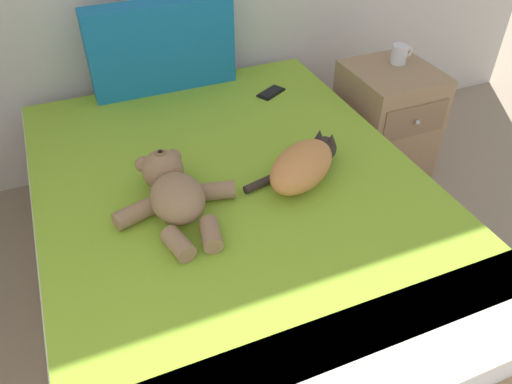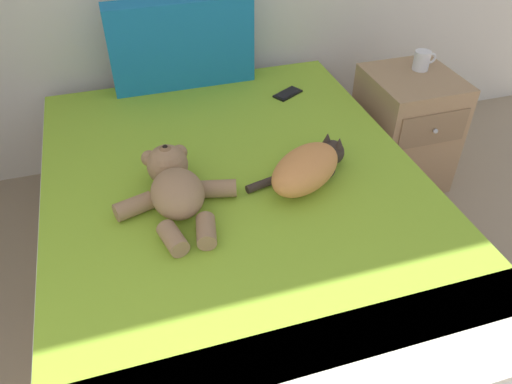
# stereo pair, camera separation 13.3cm
# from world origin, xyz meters

# --- Properties ---
(bed) EXTENTS (1.52, 1.99, 0.51)m
(bed) POSITION_xyz_m (1.36, 2.93, 0.25)
(bed) COLOR #9E7A56
(bed) RESTS_ON ground_plane
(patterned_cushion) EXTENTS (0.71, 0.14, 0.43)m
(patterned_cushion) POSITION_xyz_m (1.33, 3.82, 0.73)
(patterned_cushion) COLOR #1972AD
(patterned_cushion) RESTS_ON bed
(cat) EXTENTS (0.44, 0.35, 0.15)m
(cat) POSITION_xyz_m (1.62, 2.86, 0.58)
(cat) COLOR #D18447
(cat) RESTS_ON bed
(teddy_bear) EXTENTS (0.46, 0.51, 0.17)m
(teddy_bear) POSITION_xyz_m (1.12, 2.89, 0.59)
(teddy_bear) COLOR #937051
(teddy_bear) RESTS_ON bed
(cell_phone) EXTENTS (0.16, 0.14, 0.01)m
(cell_phone) POSITION_xyz_m (1.79, 3.55, 0.52)
(cell_phone) COLOR black
(cell_phone) RESTS_ON bed
(nightstand) EXTENTS (0.42, 0.47, 0.60)m
(nightstand) POSITION_xyz_m (2.40, 3.38, 0.30)
(nightstand) COLOR #9E7A56
(nightstand) RESTS_ON ground_plane
(mug) EXTENTS (0.12, 0.08, 0.09)m
(mug) POSITION_xyz_m (2.46, 3.45, 0.65)
(mug) COLOR silver
(mug) RESTS_ON nightstand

